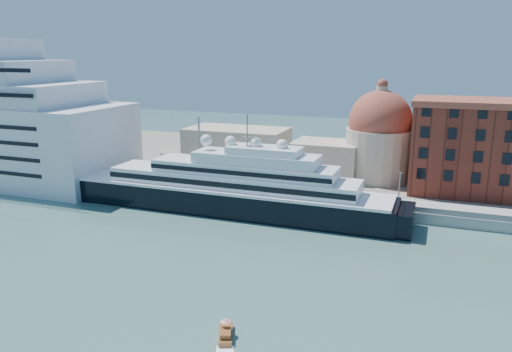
% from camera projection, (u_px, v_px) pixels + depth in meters
% --- Properties ---
extents(ground, '(400.00, 400.00, 0.00)m').
position_uv_depth(ground, '(217.00, 251.00, 93.64)').
color(ground, '#3B6562').
rests_on(ground, ground).
extents(quay, '(180.00, 10.00, 2.50)m').
position_uv_depth(quay, '(274.00, 197.00, 124.24)').
color(quay, gray).
rests_on(quay, ground).
extents(land, '(260.00, 72.00, 2.00)m').
position_uv_depth(land, '(314.00, 164.00, 161.56)').
color(land, slate).
rests_on(land, ground).
extents(quay_fence, '(180.00, 0.10, 1.20)m').
position_uv_depth(quay_fence, '(269.00, 194.00, 119.70)').
color(quay_fence, slate).
rests_on(quay_fence, quay).
extents(superyacht, '(89.78, 12.45, 26.83)m').
position_uv_depth(superyacht, '(214.00, 190.00, 117.29)').
color(superyacht, black).
rests_on(superyacht, ground).
extents(service_barge, '(12.72, 4.45, 2.85)m').
position_uv_depth(service_barge, '(92.00, 197.00, 125.73)').
color(service_barge, white).
rests_on(service_barge, ground).
extents(water_taxi, '(3.49, 5.41, 2.44)m').
position_uv_depth(water_taxi, '(226.00, 333.00, 65.15)').
color(water_taxi, brown).
rests_on(water_taxi, ground).
extents(warehouse, '(43.00, 19.00, 23.25)m').
position_uv_depth(warehouse, '(503.00, 148.00, 119.92)').
color(warehouse, maroon).
rests_on(warehouse, land).
extents(church, '(66.00, 18.00, 25.50)m').
position_uv_depth(church, '(322.00, 144.00, 141.29)').
color(church, beige).
rests_on(church, land).
extents(lamp_posts, '(120.80, 2.40, 18.00)m').
position_uv_depth(lamp_posts, '(225.00, 161.00, 124.88)').
color(lamp_posts, slate).
rests_on(lamp_posts, quay).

